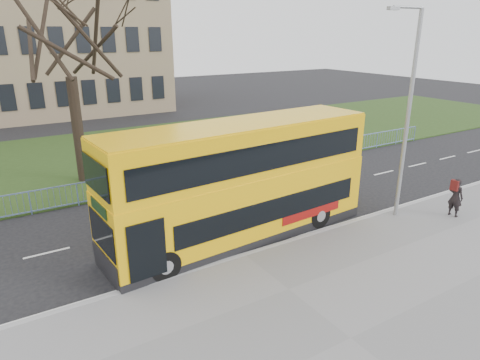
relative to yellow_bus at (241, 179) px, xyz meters
name	(u,v)px	position (x,y,z in m)	size (l,w,h in m)	color
ground	(223,240)	(-0.76, 0.09, -2.41)	(120.00, 120.00, 0.00)	black
pavement	(350,340)	(-0.76, -6.66, -2.35)	(80.00, 10.50, 0.12)	slate
kerb	(244,255)	(-0.76, -1.46, -2.34)	(80.00, 0.20, 0.14)	#97979A
grass_verge	(116,154)	(-0.76, 14.39, -2.37)	(80.00, 15.40, 0.08)	#243A15
guard_railing	(159,180)	(-0.76, 6.69, -1.86)	(40.00, 0.12, 1.10)	#7694D2
bare_tree	(68,55)	(-3.76, 10.09, 4.17)	(9.10, 9.10, 12.99)	black
yellow_bus	(241,179)	(0.00, 0.00, 0.00)	(10.86, 3.26, 4.49)	yellow
pedestrian	(455,197)	(8.75, -3.29, -1.44)	(0.62, 0.41, 1.69)	black
street_lamp	(407,109)	(6.63, -1.91, 2.34)	(1.79, 0.29, 8.44)	#92959A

